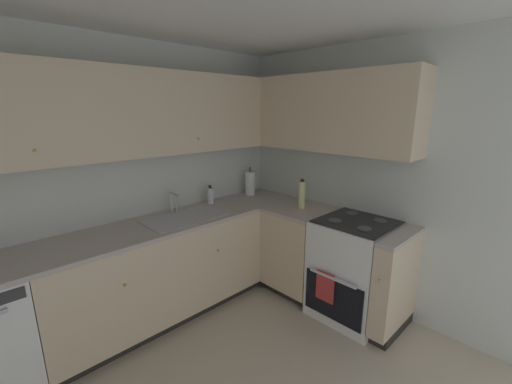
% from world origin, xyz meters
% --- Properties ---
extents(wall_back, '(4.04, 0.05, 2.41)m').
position_xyz_m(wall_back, '(0.00, 1.48, 1.21)').
color(wall_back, silver).
rests_on(wall_back, ground_plane).
extents(wall_right, '(0.05, 3.00, 2.41)m').
position_xyz_m(wall_right, '(1.99, 0.00, 1.21)').
color(wall_right, silver).
rests_on(wall_right, ground_plane).
extents(lower_cabinets_back, '(1.92, 0.62, 0.86)m').
position_xyz_m(lower_cabinets_back, '(0.41, 1.15, 0.43)').
color(lower_cabinets_back, beige).
rests_on(lower_cabinets_back, ground_plane).
extents(countertop_back, '(3.12, 0.60, 0.03)m').
position_xyz_m(countertop_back, '(0.41, 1.15, 0.87)').
color(countertop_back, '#B7A89E').
rests_on(countertop_back, lower_cabinets_back).
extents(lower_cabinets_right, '(0.62, 1.33, 0.86)m').
position_xyz_m(lower_cabinets_right, '(1.67, 0.36, 0.43)').
color(lower_cabinets_right, beige).
rests_on(lower_cabinets_right, ground_plane).
extents(countertop_right, '(0.60, 1.33, 0.03)m').
position_xyz_m(countertop_right, '(1.67, 0.36, 0.87)').
color(countertop_right, '#B7A89E').
rests_on(countertop_right, lower_cabinets_right).
extents(oven_range, '(0.68, 0.62, 1.04)m').
position_xyz_m(oven_range, '(1.69, -0.03, 0.45)').
color(oven_range, white).
rests_on(oven_range, ground_plane).
extents(upper_cabinets_back, '(2.80, 0.34, 0.69)m').
position_xyz_m(upper_cabinets_back, '(0.25, 1.29, 1.81)').
color(upper_cabinets_back, beige).
extents(upper_cabinets_right, '(0.32, 1.87, 0.69)m').
position_xyz_m(upper_cabinets_right, '(1.81, 0.52, 1.81)').
color(upper_cabinets_right, beige).
extents(sink, '(0.72, 0.40, 0.10)m').
position_xyz_m(sink, '(0.68, 1.12, 0.85)').
color(sink, '#B7B7BC').
rests_on(sink, countertop_back).
extents(faucet, '(0.07, 0.16, 0.20)m').
position_xyz_m(faucet, '(0.69, 1.33, 1.01)').
color(faucet, silver).
rests_on(faucet, countertop_back).
extents(soap_bottle, '(0.07, 0.07, 0.19)m').
position_xyz_m(soap_bottle, '(1.12, 1.33, 0.98)').
color(soap_bottle, silver).
rests_on(soap_bottle, countertop_back).
extents(paper_towel_roll, '(0.11, 0.11, 0.33)m').
position_xyz_m(paper_towel_roll, '(1.67, 1.31, 1.02)').
color(paper_towel_roll, white).
rests_on(paper_towel_roll, countertop_back).
extents(oil_bottle, '(0.07, 0.07, 0.29)m').
position_xyz_m(oil_bottle, '(1.67, 0.57, 1.03)').
color(oil_bottle, beige).
rests_on(oil_bottle, countertop_right).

